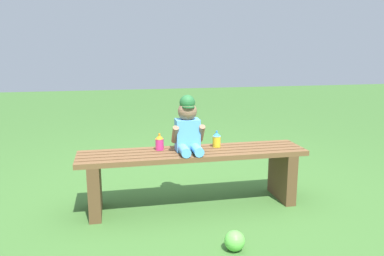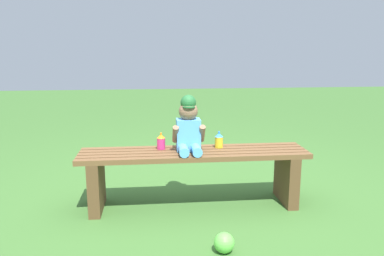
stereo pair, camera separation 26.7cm
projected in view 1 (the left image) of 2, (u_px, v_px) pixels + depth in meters
ground_plane at (193, 205)px, 2.85m from camera, size 16.00×16.00×0.00m
park_bench at (193, 169)px, 2.79m from camera, size 1.64×0.35×0.42m
child_figure at (188, 127)px, 2.72m from camera, size 0.23×0.27×0.40m
sippy_cup_left at (160, 142)px, 2.77m from camera, size 0.06×0.06×0.12m
sippy_cup_right at (217, 139)px, 2.86m from camera, size 0.06×0.06×0.12m
toy_ball at (235, 241)px, 2.20m from camera, size 0.12×0.12×0.12m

